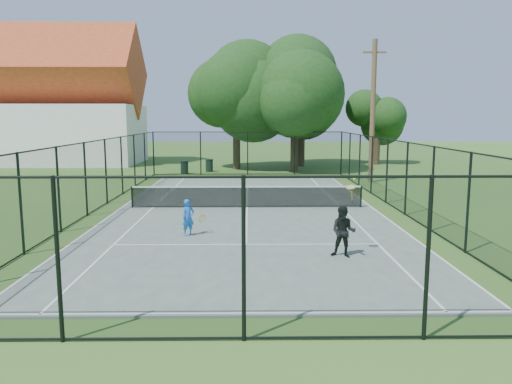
{
  "coord_description": "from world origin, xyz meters",
  "views": [
    {
      "loc": [
        0.1,
        -21.48,
        3.98
      ],
      "look_at": [
        0.36,
        -3.0,
        1.2
      ],
      "focal_mm": 35.0,
      "sensor_mm": 36.0,
      "label": 1
    }
  ],
  "objects_px": {
    "utility_pole": "(373,111)",
    "trash_bin_right": "(209,165)",
    "trash_bin_left": "(184,167)",
    "tennis_net": "(247,196)",
    "player_blue": "(188,218)",
    "player_black": "(343,232)"
  },
  "relations": [
    {
      "from": "trash_bin_right",
      "to": "player_black",
      "type": "height_order",
      "value": "player_black"
    },
    {
      "from": "trash_bin_left",
      "to": "player_blue",
      "type": "relative_size",
      "value": 0.75
    },
    {
      "from": "player_blue",
      "to": "player_black",
      "type": "xyz_separation_m",
      "value": [
        4.68,
        -2.63,
        0.12
      ]
    },
    {
      "from": "utility_pole",
      "to": "player_blue",
      "type": "bearing_deg",
      "value": -123.9
    },
    {
      "from": "trash_bin_right",
      "to": "player_black",
      "type": "distance_m",
      "value": 23.49
    },
    {
      "from": "utility_pole",
      "to": "trash_bin_right",
      "type": "bearing_deg",
      "value": 150.03
    },
    {
      "from": "utility_pole",
      "to": "player_blue",
      "type": "xyz_separation_m",
      "value": [
        -9.53,
        -14.18,
        -3.68
      ]
    },
    {
      "from": "trash_bin_right",
      "to": "player_black",
      "type": "relative_size",
      "value": 0.42
    },
    {
      "from": "trash_bin_left",
      "to": "player_blue",
      "type": "xyz_separation_m",
      "value": [
        2.55,
        -18.83,
        0.2
      ]
    },
    {
      "from": "trash_bin_left",
      "to": "player_blue",
      "type": "height_order",
      "value": "player_blue"
    },
    {
      "from": "trash_bin_left",
      "to": "player_black",
      "type": "relative_size",
      "value": 0.42
    },
    {
      "from": "trash_bin_right",
      "to": "trash_bin_left",
      "type": "bearing_deg",
      "value": -140.38
    },
    {
      "from": "player_black",
      "to": "player_blue",
      "type": "bearing_deg",
      "value": 150.67
    },
    {
      "from": "trash_bin_right",
      "to": "player_black",
      "type": "bearing_deg",
      "value": -76.26
    },
    {
      "from": "trash_bin_right",
      "to": "utility_pole",
      "type": "xyz_separation_m",
      "value": [
        10.43,
        -6.01,
        3.88
      ]
    },
    {
      "from": "tennis_net",
      "to": "trash_bin_right",
      "type": "distance_m",
      "value": 15.28
    },
    {
      "from": "tennis_net",
      "to": "player_black",
      "type": "relative_size",
      "value": 4.55
    },
    {
      "from": "trash_bin_right",
      "to": "utility_pole",
      "type": "relative_size",
      "value": 0.11
    },
    {
      "from": "tennis_net",
      "to": "trash_bin_right",
      "type": "height_order",
      "value": "tennis_net"
    },
    {
      "from": "utility_pole",
      "to": "player_black",
      "type": "distance_m",
      "value": 17.85
    },
    {
      "from": "trash_bin_left",
      "to": "trash_bin_right",
      "type": "bearing_deg",
      "value": 39.62
    },
    {
      "from": "tennis_net",
      "to": "player_blue",
      "type": "height_order",
      "value": "player_blue"
    }
  ]
}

